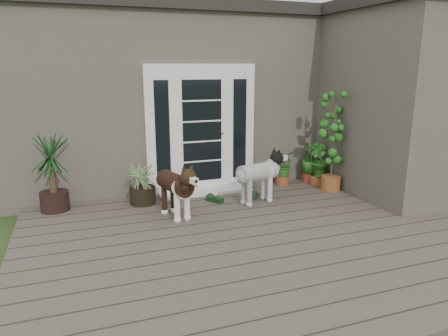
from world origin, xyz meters
name	(u,v)px	position (x,y,z in m)	size (l,w,h in m)	color
deck	(267,239)	(0.00, 0.40, 0.06)	(6.20, 4.60, 0.12)	#6B5B4C
house_main	(183,99)	(0.00, 4.65, 1.55)	(7.40, 4.00, 3.10)	#665E54
roof_main	(181,17)	(0.00, 4.65, 3.20)	(7.60, 4.20, 0.20)	#2D2826
house_wing	(396,108)	(2.90, 1.50, 1.55)	(1.60, 2.40, 3.10)	#665E54
roof_wing	(407,3)	(2.90, 1.50, 3.20)	(1.80, 2.60, 0.20)	#2D2826
door_unit	(201,129)	(-0.20, 2.60, 1.19)	(1.90, 0.14, 2.15)	white
door_step	(206,191)	(-0.20, 2.40, 0.14)	(1.60, 0.40, 0.05)	white
brindle_dog	(175,192)	(-0.95, 1.44, 0.49)	(0.38, 0.88, 0.73)	#321B12
white_dog	(257,180)	(0.41, 1.62, 0.48)	(0.37, 0.87, 0.73)	silver
spider_plant	(142,181)	(-1.30, 2.20, 0.48)	(0.68, 0.68, 0.72)	#ACBE75
yucca	(52,173)	(-2.60, 2.32, 0.69)	(0.79, 0.79, 1.15)	black
herb_a	(283,171)	(1.27, 2.40, 0.38)	(0.40, 0.40, 0.51)	#1A5317
herb_b	(318,170)	(1.87, 2.17, 0.39)	(0.36, 0.36, 0.55)	#18541B
herb_c	(310,165)	(1.85, 2.40, 0.44)	(0.41, 0.41, 0.63)	#295B1A
sapling	(333,140)	(1.90, 1.81, 1.01)	(0.52, 0.52, 1.78)	#20641C
clog_left	(215,199)	(-0.21, 1.88, 0.17)	(0.15, 0.33, 0.10)	black
clog_right	(254,195)	(0.47, 1.87, 0.16)	(0.13, 0.27, 0.08)	black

